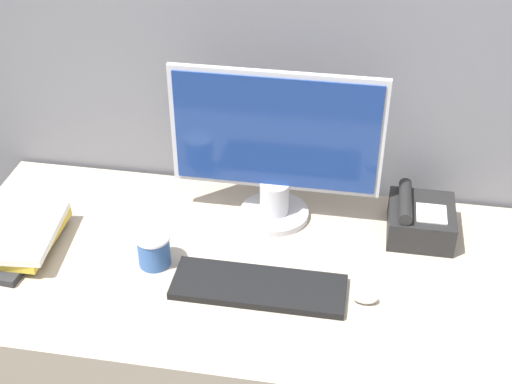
# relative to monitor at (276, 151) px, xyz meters

# --- Properties ---
(cubicle_panel_rear) EXTENTS (2.04, 0.04, 1.79)m
(cubicle_panel_rear) POSITION_rel_monitor_xyz_m (-0.04, 0.19, -0.07)
(cubicle_panel_rear) COLOR slate
(cubicle_panel_rear) RESTS_ON ground_plane
(desk) EXTENTS (1.64, 0.77, 0.74)m
(desk) POSITION_rel_monitor_xyz_m (-0.04, -0.23, -0.60)
(desk) COLOR tan
(desk) RESTS_ON ground_plane
(monitor) EXTENTS (0.59, 0.20, 0.46)m
(monitor) POSITION_rel_monitor_xyz_m (0.00, 0.00, 0.00)
(monitor) COLOR #B7B7BC
(monitor) RESTS_ON desk
(keyboard) EXTENTS (0.45, 0.15, 0.02)m
(keyboard) POSITION_rel_monitor_xyz_m (0.01, -0.32, -0.21)
(keyboard) COLOR black
(keyboard) RESTS_ON desk
(mouse) EXTENTS (0.06, 0.04, 0.03)m
(mouse) POSITION_rel_monitor_xyz_m (0.28, -0.32, -0.21)
(mouse) COLOR silver
(mouse) RESTS_ON desk
(coffee_cup) EXTENTS (0.09, 0.09, 0.09)m
(coffee_cup) POSITION_rel_monitor_xyz_m (-0.28, -0.27, -0.18)
(coffee_cup) COLOR #335999
(coffee_cup) RESTS_ON desk
(book_stack) EXTENTS (0.26, 0.31, 0.07)m
(book_stack) POSITION_rel_monitor_xyz_m (-0.69, -0.26, -0.19)
(book_stack) COLOR #262628
(book_stack) RESTS_ON desk
(desk_telephone) EXTENTS (0.18, 0.19, 0.13)m
(desk_telephone) POSITION_rel_monitor_xyz_m (0.41, -0.01, -0.17)
(desk_telephone) COLOR black
(desk_telephone) RESTS_ON desk
(paper_pile) EXTENTS (0.25, 0.26, 0.02)m
(paper_pile) POSITION_rel_monitor_xyz_m (0.56, -0.44, -0.21)
(paper_pile) COLOR white
(paper_pile) RESTS_ON desk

